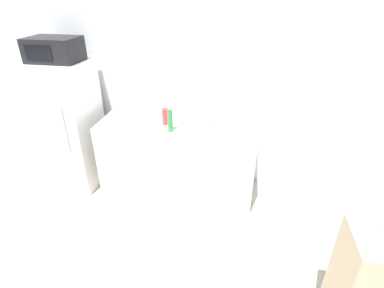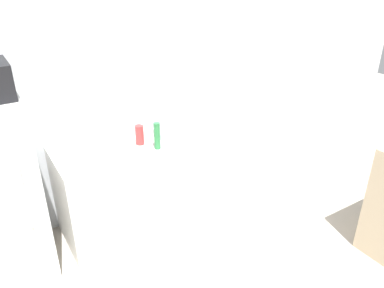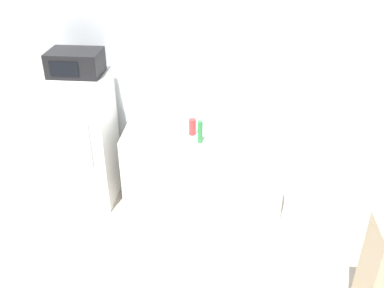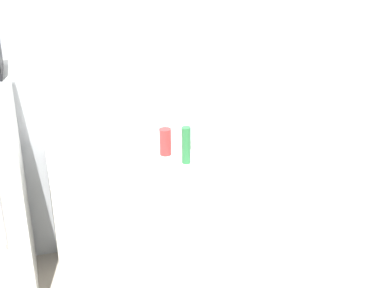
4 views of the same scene
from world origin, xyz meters
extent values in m
cube|color=silver|center=(0.00, 2.91, 1.30)|extent=(8.00, 0.06, 2.60)
cube|color=silver|center=(-0.09, 2.52, 0.46)|extent=(1.77, 0.71, 0.92)
cube|color=#9EA3A8|center=(0.15, 2.58, 0.95)|extent=(0.35, 0.33, 0.06)
cylinder|color=#2D7F42|center=(-0.11, 2.28, 1.04)|extent=(0.06, 0.06, 0.24)
cylinder|color=red|center=(-0.21, 2.45, 1.01)|extent=(0.08, 0.08, 0.18)
camera|label=1|loc=(0.64, -0.49, 2.31)|focal=28.00mm
camera|label=2|loc=(-1.43, -0.42, 2.44)|focal=35.00mm
camera|label=3|loc=(0.16, -1.63, 3.14)|focal=40.00mm
camera|label=4|loc=(-0.99, -0.70, 2.41)|focal=50.00mm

